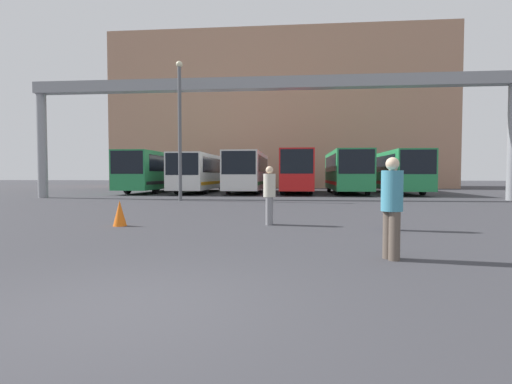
% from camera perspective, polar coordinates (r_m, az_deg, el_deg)
% --- Properties ---
extents(ground_plane, '(200.00, 200.00, 0.00)m').
position_cam_1_polar(ground_plane, '(4.72, -18.29, -15.90)').
color(ground_plane, '#38383D').
extents(building_backdrop, '(38.62, 12.00, 17.67)m').
position_cam_1_polar(building_backdrop, '(50.45, 3.42, 10.85)').
color(building_backdrop, tan).
rests_on(building_backdrop, ground).
extents(overhead_gantry, '(29.20, 0.80, 7.33)m').
position_cam_1_polar(overhead_gantry, '(24.75, 1.19, 13.36)').
color(overhead_gantry, gray).
rests_on(overhead_gantry, ground).
extents(bus_slot_0, '(2.62, 12.26, 3.28)m').
position_cam_1_polar(bus_slot_0, '(35.25, -14.02, 3.07)').
color(bus_slot_0, '#268C4C').
rests_on(bus_slot_0, ground).
extents(bus_slot_1, '(2.58, 11.72, 3.10)m').
position_cam_1_polar(bus_slot_1, '(33.87, -7.81, 2.98)').
color(bus_slot_1, silver).
rests_on(bus_slot_1, ground).
extents(bus_slot_2, '(2.61, 11.21, 3.22)m').
position_cam_1_polar(bus_slot_2, '(32.93, -1.16, 3.13)').
color(bus_slot_2, silver).
rests_on(bus_slot_2, ground).
extents(bus_slot_3, '(2.44, 10.60, 3.32)m').
position_cam_1_polar(bus_slot_3, '(32.41, 5.78, 3.22)').
color(bus_slot_3, red).
rests_on(bus_slot_3, ground).
extents(bus_slot_4, '(2.61, 10.09, 3.28)m').
position_cam_1_polar(bus_slot_4, '(32.41, 12.84, 3.14)').
color(bus_slot_4, '#268C4C').
rests_on(bus_slot_4, ground).
extents(bus_slot_5, '(2.56, 11.89, 3.23)m').
position_cam_1_polar(bus_slot_5, '(34.03, 19.30, 2.98)').
color(bus_slot_5, '#268C4C').
rests_on(bus_slot_5, ground).
extents(pedestrian_mid_left, '(0.37, 0.37, 1.76)m').
position_cam_1_polar(pedestrian_mid_left, '(11.20, 18.93, -0.44)').
color(pedestrian_mid_left, navy).
rests_on(pedestrian_mid_left, ground).
extents(pedestrian_far_center, '(0.37, 0.37, 1.78)m').
position_cam_1_polar(pedestrian_far_center, '(7.32, 18.83, -1.83)').
color(pedestrian_far_center, brown).
rests_on(pedestrian_far_center, ground).
extents(pedestrian_near_center, '(0.36, 0.36, 1.73)m').
position_cam_1_polar(pedestrian_near_center, '(11.77, 1.93, -0.24)').
color(pedestrian_near_center, gray).
rests_on(pedestrian_near_center, ground).
extents(traffic_cone, '(0.39, 0.39, 0.74)m').
position_cam_1_polar(traffic_cone, '(12.15, -18.89, -2.89)').
color(traffic_cone, orange).
rests_on(traffic_cone, ground).
extents(lamp_post, '(0.36, 0.36, 7.88)m').
position_cam_1_polar(lamp_post, '(23.30, -10.84, 9.39)').
color(lamp_post, '#595B60').
rests_on(lamp_post, ground).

